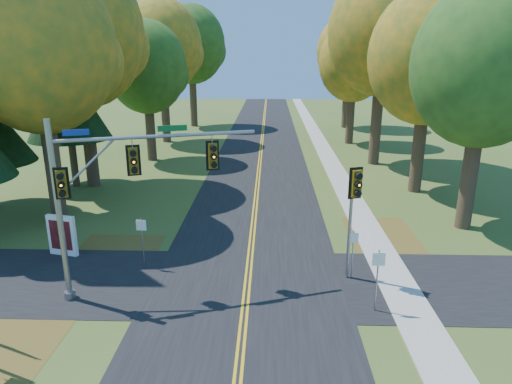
{
  "coord_description": "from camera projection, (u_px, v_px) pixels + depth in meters",
  "views": [
    {
      "loc": [
        0.89,
        -15.04,
        9.2
      ],
      "look_at": [
        0.28,
        4.48,
        3.2
      ],
      "focal_mm": 32.0,
      "sensor_mm": 36.0,
      "label": 1
    }
  ],
  "objects": [
    {
      "name": "ground",
      "position": [
        245.0,
        308.0,
        17.1
      ],
      "size": [
        160.0,
        160.0,
        0.0
      ],
      "primitive_type": "plane",
      "color": "#3C531D",
      "rests_on": "ground"
    },
    {
      "name": "road_main",
      "position": [
        245.0,
        308.0,
        17.1
      ],
      "size": [
        8.0,
        160.0,
        0.02
      ],
      "primitive_type": "cube",
      "color": "black",
      "rests_on": "ground"
    },
    {
      "name": "road_cross",
      "position": [
        248.0,
        282.0,
        19.01
      ],
      "size": [
        60.0,
        6.0,
        0.02
      ],
      "primitive_type": "cube",
      "color": "black",
      "rests_on": "ground"
    },
    {
      "name": "centerline_left",
      "position": [
        242.0,
        308.0,
        17.1
      ],
      "size": [
        0.1,
        160.0,
        0.01
      ],
      "primitive_type": "cube",
      "color": "gold",
      "rests_on": "road_main"
    },
    {
      "name": "centerline_right",
      "position": [
        248.0,
        308.0,
        17.09
      ],
      "size": [
        0.1,
        160.0,
        0.01
      ],
      "primitive_type": "cube",
      "color": "gold",
      "rests_on": "road_main"
    },
    {
      "name": "sidewalk_east",
      "position": [
        412.0,
        310.0,
        16.91
      ],
      "size": [
        1.6,
        160.0,
        0.06
      ],
      "primitive_type": "cube",
      "color": "#9E998E",
      "rests_on": "ground"
    },
    {
      "name": "leaf_patch_w_near",
      "position": [
        110.0,
        260.0,
        21.12
      ],
      "size": [
        4.0,
        6.0,
        0.0
      ],
      "primitive_type": "cube",
      "color": "brown",
      "rests_on": "ground"
    },
    {
      "name": "leaf_patch_e",
      "position": [
        388.0,
        246.0,
        22.63
      ],
      "size": [
        3.5,
        8.0,
        0.0
      ],
      "primitive_type": "cube",
      "color": "brown",
      "rests_on": "ground"
    },
    {
      "name": "leaf_patch_w_far",
      "position": [
        4.0,
        355.0,
        14.46
      ],
      "size": [
        3.0,
        5.0,
        0.0
      ],
      "primitive_type": "cube",
      "color": "brown",
      "rests_on": "ground"
    },
    {
      "name": "tree_w_a",
      "position": [
        39.0,
        46.0,
        23.61
      ],
      "size": [
        8.0,
        8.0,
        14.15
      ],
      "color": "#38281C",
      "rests_on": "ground"
    },
    {
      "name": "tree_e_a",
      "position": [
        486.0,
        66.0,
        22.63
      ],
      "size": [
        7.2,
        7.2,
        12.73
      ],
      "color": "#38281C",
      "rests_on": "ground"
    },
    {
      "name": "tree_w_b",
      "position": [
        80.0,
        34.0,
        29.97
      ],
      "size": [
        8.6,
        8.6,
        15.38
      ],
      "color": "#38281C",
      "rests_on": "ground"
    },
    {
      "name": "tree_e_b",
      "position": [
        429.0,
        57.0,
        29.05
      ],
      "size": [
        7.6,
        7.6,
        13.33
      ],
      "color": "#38281C",
      "rests_on": "ground"
    },
    {
      "name": "tree_w_c",
      "position": [
        147.0,
        68.0,
        38.44
      ],
      "size": [
        6.8,
        6.8,
        11.91
      ],
      "color": "#38281C",
      "rests_on": "ground"
    },
    {
      "name": "tree_e_c",
      "position": [
        384.0,
        33.0,
        36.31
      ],
      "size": [
        8.8,
        8.8,
        15.79
      ],
      "color": "#38281C",
      "rests_on": "ground"
    },
    {
      "name": "tree_w_d",
      "position": [
        163.0,
        46.0,
        46.24
      ],
      "size": [
        8.2,
        8.2,
        14.56
      ],
      "color": "#38281C",
      "rests_on": "ground"
    },
    {
      "name": "tree_e_d",
      "position": [
        354.0,
        62.0,
        45.81
      ],
      "size": [
        7.0,
        7.0,
        12.32
      ],
      "color": "#38281C",
      "rests_on": "ground"
    },
    {
      "name": "tree_w_e",
      "position": [
        192.0,
        45.0,
        56.54
      ],
      "size": [
        8.4,
        8.4,
        14.97
      ],
      "color": "#38281C",
      "rests_on": "ground"
    },
    {
      "name": "tree_e_e",
      "position": [
        349.0,
        52.0,
        55.73
      ],
      "size": [
        7.8,
        7.8,
        13.74
      ],
      "color": "#38281C",
      "rests_on": "ground"
    },
    {
      "name": "pine_c",
      "position": [
        60.0,
        44.0,
        29.93
      ],
      "size": [
        5.6,
        5.6,
        20.56
      ],
      "color": "#38281C",
      "rests_on": "ground"
    },
    {
      "name": "traffic_mast",
      "position": [
        110.0,
        184.0,
        16.96
      ],
      "size": [
        7.35,
        2.83,
        6.99
      ],
      "rotation": [
        0.0,
        0.0,
        0.32
      ],
      "color": "gray",
      "rests_on": "ground"
    },
    {
      "name": "east_signal_pole",
      "position": [
        354.0,
        196.0,
        18.16
      ],
      "size": [
        0.55,
        0.66,
        4.91
      ],
      "rotation": [
        0.0,
        0.0,
        0.29
      ],
      "color": "gray",
      "rests_on": "ground"
    },
    {
      "name": "info_kiosk",
      "position": [
        62.0,
        236.0,
        21.33
      ],
      "size": [
        1.44,
        0.5,
        1.98
      ],
      "rotation": [
        0.0,
        0.0,
        -0.22
      ],
      "color": "white",
      "rests_on": "ground"
    },
    {
      "name": "reg_sign_e_north",
      "position": [
        353.0,
        246.0,
        19.01
      ],
      "size": [
        0.4,
        0.1,
        2.13
      ],
      "rotation": [
        0.0,
        0.0,
        0.18
      ],
      "color": "gray",
      "rests_on": "ground"
    },
    {
      "name": "reg_sign_e_south",
      "position": [
        378.0,
        270.0,
        16.46
      ],
      "size": [
        0.47,
        0.07,
        2.44
      ],
      "rotation": [
        0.0,
        0.0,
        0.03
      ],
      "color": "gray",
      "rests_on": "ground"
    },
    {
      "name": "reg_sign_w",
      "position": [
        142.0,
        234.0,
        19.94
      ],
      "size": [
        0.44,
        0.08,
        2.32
      ],
      "rotation": [
        0.0,
        0.0,
        -0.07
      ],
      "color": "gray",
      "rests_on": "ground"
    }
  ]
}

